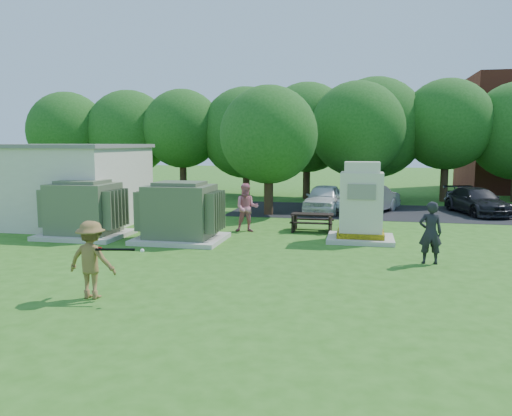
% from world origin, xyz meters
% --- Properties ---
extents(ground, '(120.00, 120.00, 0.00)m').
position_xyz_m(ground, '(0.00, 0.00, 0.00)').
color(ground, '#2D6619').
rests_on(ground, ground).
extents(service_building, '(10.00, 5.00, 3.20)m').
position_xyz_m(service_building, '(-11.00, 7.00, 1.60)').
color(service_building, beige).
rests_on(service_building, ground).
extents(service_building_roof, '(10.20, 5.20, 0.15)m').
position_xyz_m(service_building_roof, '(-11.00, 7.00, 3.27)').
color(service_building_roof, slate).
rests_on(service_building_roof, service_building).
extents(parking_strip, '(20.00, 6.00, 0.01)m').
position_xyz_m(parking_strip, '(7.00, 13.50, 0.01)').
color(parking_strip, '#232326').
rests_on(parking_strip, ground).
extents(transformer_left, '(3.00, 2.40, 2.07)m').
position_xyz_m(transformer_left, '(-6.50, 4.50, 0.97)').
color(transformer_left, beige).
rests_on(transformer_left, ground).
extents(transformer_right, '(3.00, 2.40, 2.07)m').
position_xyz_m(transformer_right, '(-2.80, 4.50, 0.97)').
color(transformer_right, beige).
rests_on(transformer_right, ground).
extents(generator_cabinet, '(2.26, 1.85, 2.76)m').
position_xyz_m(generator_cabinet, '(3.35, 5.82, 1.21)').
color(generator_cabinet, beige).
rests_on(generator_cabinet, ground).
extents(picnic_table, '(1.61, 1.21, 0.69)m').
position_xyz_m(picnic_table, '(1.50, 7.38, 0.43)').
color(picnic_table, black).
rests_on(picnic_table, ground).
extents(batter, '(1.14, 0.69, 1.72)m').
position_xyz_m(batter, '(-2.40, -2.01, 0.86)').
color(batter, brown).
rests_on(batter, ground).
extents(person_by_generator, '(0.68, 0.48, 1.78)m').
position_xyz_m(person_by_generator, '(5.28, 2.84, 0.89)').
color(person_by_generator, black).
rests_on(person_by_generator, ground).
extents(person_at_picnic, '(1.03, 0.88, 1.87)m').
position_xyz_m(person_at_picnic, '(-0.95, 6.72, 0.94)').
color(person_at_picnic, '#D26F80').
rests_on(person_at_picnic, ground).
extents(car_white, '(1.95, 4.14, 1.37)m').
position_xyz_m(car_white, '(1.52, 12.94, 0.68)').
color(car_white, white).
rests_on(car_white, ground).
extents(car_silver_a, '(3.13, 4.48, 1.40)m').
position_xyz_m(car_silver_a, '(3.75, 13.09, 0.70)').
color(car_silver_a, '#B9BABF').
rests_on(car_silver_a, ground).
extents(car_dark, '(2.86, 4.62, 1.25)m').
position_xyz_m(car_dark, '(8.76, 13.77, 0.62)').
color(car_dark, black).
rests_on(car_dark, ground).
extents(batting_equipment, '(1.24, 0.22, 0.09)m').
position_xyz_m(batting_equipment, '(-1.78, -2.07, 1.13)').
color(batting_equipment, black).
rests_on(batting_equipment, ground).
extents(tree_row, '(41.30, 13.30, 7.30)m').
position_xyz_m(tree_row, '(1.75, 18.50, 4.15)').
color(tree_row, '#47301E').
rests_on(tree_row, ground).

